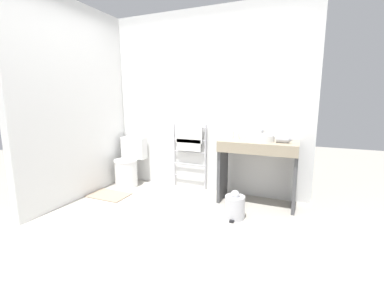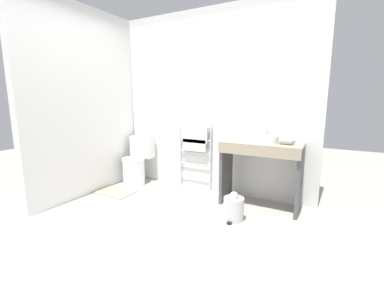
# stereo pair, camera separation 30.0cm
# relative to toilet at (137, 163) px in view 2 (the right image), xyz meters

# --- Properties ---
(ground_plane) EXTENTS (12.00, 12.00, 0.00)m
(ground_plane) POSITION_rel_toilet_xyz_m (1.12, -1.21, -0.32)
(ground_plane) COLOR #A8A399
(wall_back) EXTENTS (3.05, 0.12, 2.59)m
(wall_back) POSITION_rel_toilet_xyz_m (1.12, 0.34, 0.97)
(wall_back) COLOR white
(wall_back) RESTS_ON ground_plane
(wall_side) EXTENTS (0.12, 2.22, 2.59)m
(wall_side) POSITION_rel_toilet_xyz_m (-0.34, -0.47, 0.97)
(wall_side) COLOR white
(wall_side) RESTS_ON ground_plane
(toilet) EXTENTS (0.40, 0.49, 0.76)m
(toilet) POSITION_rel_toilet_xyz_m (0.00, 0.00, 0.00)
(toilet) COLOR white
(toilet) RESTS_ON ground_plane
(towel_radiator) EXTENTS (0.54, 0.06, 0.98)m
(towel_radiator) POSITION_rel_toilet_xyz_m (0.94, 0.23, 0.38)
(towel_radiator) COLOR silver
(towel_radiator) RESTS_ON ground_plane
(vanity_counter) EXTENTS (0.96, 0.48, 0.83)m
(vanity_counter) POSITION_rel_toilet_xyz_m (1.98, 0.03, 0.24)
(vanity_counter) COLOR gray
(vanity_counter) RESTS_ON ground_plane
(sink_basin) EXTENTS (0.36, 0.36, 0.08)m
(sink_basin) POSITION_rel_toilet_xyz_m (2.00, 0.04, 0.55)
(sink_basin) COLOR white
(sink_basin) RESTS_ON vanity_counter
(faucet) EXTENTS (0.02, 0.10, 0.14)m
(faucet) POSITION_rel_toilet_xyz_m (2.00, 0.23, 0.60)
(faucet) COLOR silver
(faucet) RESTS_ON vanity_counter
(cup_near_wall) EXTENTS (0.06, 0.06, 0.08)m
(cup_near_wall) POSITION_rel_toilet_xyz_m (1.59, 0.19, 0.55)
(cup_near_wall) COLOR white
(cup_near_wall) RESTS_ON vanity_counter
(cup_near_edge) EXTENTS (0.06, 0.06, 0.09)m
(cup_near_edge) POSITION_rel_toilet_xyz_m (1.69, 0.12, 0.55)
(cup_near_edge) COLOR white
(cup_near_edge) RESTS_ON vanity_counter
(hair_dryer) EXTENTS (0.19, 0.17, 0.08)m
(hair_dryer) POSITION_rel_toilet_xyz_m (2.28, 0.02, 0.55)
(hair_dryer) COLOR #B7B7BC
(hair_dryer) RESTS_ON vanity_counter
(trash_bin) EXTENTS (0.23, 0.26, 0.33)m
(trash_bin) POSITION_rel_toilet_xyz_m (1.82, -0.48, -0.18)
(trash_bin) COLOR silver
(trash_bin) RESTS_ON ground_plane
(bath_mat) EXTENTS (0.56, 0.36, 0.01)m
(bath_mat) POSITION_rel_toilet_xyz_m (0.01, -0.50, -0.32)
(bath_mat) COLOR gray
(bath_mat) RESTS_ON ground_plane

